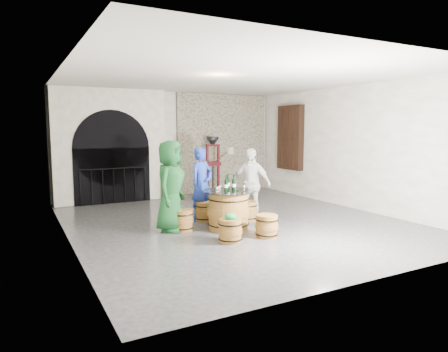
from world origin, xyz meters
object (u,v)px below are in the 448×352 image
person_blue (202,184)px  wine_bottle_right (228,183)px  barrel_stool_near_right (267,226)px  person_white (250,184)px  side_barrel (169,188)px  barrel_stool_left (183,220)px  barrel_stool_near_left (230,231)px  corking_press (213,161)px  wine_bottle_center (234,184)px  wine_bottle_left (226,185)px  barrel_stool_right (247,211)px  barrel_stool_far (205,211)px  barrel_table (228,210)px  person_green (170,186)px

person_blue → wine_bottle_right: size_ratio=5.14×
barrel_stool_near_right → person_white: (0.55, 1.49, 0.60)m
person_white → side_barrel: 3.49m
barrel_stool_left → barrel_stool_near_left: same height
person_blue → corking_press: size_ratio=0.91×
wine_bottle_center → wine_bottle_right: bearing=95.3°
barrel_stool_left → side_barrel: side_barrel is taller
wine_bottle_left → corking_press: (1.73, 4.10, 0.12)m
barrel_stool_right → wine_bottle_left: size_ratio=1.40×
person_white → wine_bottle_center: bearing=-89.1°
wine_bottle_center → corking_press: (1.55, 4.10, 0.12)m
barrel_stool_left → barrel_stool_right: same height
barrel_stool_right → wine_bottle_right: 1.06m
barrel_stool_far → wine_bottle_center: 1.23m
barrel_stool_left → barrel_stool_near_right: (1.24, -1.23, 0.00)m
wine_bottle_right → barrel_stool_right: bearing=26.4°
person_blue → wine_bottle_center: size_ratio=5.14×
wine_bottle_left → wine_bottle_center: (0.18, 0.01, 0.00)m
person_blue → wine_bottle_left: person_blue is taller
person_blue → wine_bottle_left: (0.04, -1.10, 0.11)m
wine_bottle_center → barrel_table: bearing=168.3°
barrel_stool_left → wine_bottle_right: size_ratio=1.40×
wine_bottle_left → barrel_stool_right: bearing=33.3°
wine_bottle_right → corking_press: size_ratio=0.18×
barrel_stool_right → person_green: bearing=-177.6°
barrel_table → side_barrel: (0.18, 4.00, -0.08)m
barrel_stool_near_left → wine_bottle_center: wine_bottle_center is taller
side_barrel → barrel_stool_near_left: bearing=-97.1°
person_green → side_barrel: person_green is taller
person_green → person_white: size_ratio=1.13×
wine_bottle_left → side_barrel: 4.08m
barrel_table → person_green: person_green is taller
barrel_stool_right → barrel_stool_left: bearing=-174.1°
barrel_table → corking_press: corking_press is taller
barrel_table → person_white: (0.92, 0.62, 0.42)m
barrel_stool_near_left → barrel_stool_right: bearing=48.8°
barrel_stool_left → wine_bottle_left: 1.15m
person_green → person_blue: person_green is taller
person_blue → wine_bottle_left: bearing=-106.9°
barrel_stool_near_right → side_barrel: side_barrel is taller
barrel_stool_left → wine_bottle_center: (0.99, -0.38, 0.73)m
barrel_stool_left → corking_press: 4.58m
barrel_stool_left → wine_bottle_right: bearing=-10.1°
barrel_stool_far → wine_bottle_right: 1.07m
wine_bottle_center → wine_bottle_right: 0.21m
barrel_stool_near_right → person_blue: bearing=103.9°
person_green → person_white: (2.02, 0.17, -0.11)m
barrel_table → person_white: size_ratio=0.65×
barrel_stool_left → wine_bottle_center: bearing=-21.2°
barrel_stool_near_right → wine_bottle_left: wine_bottle_left is taller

